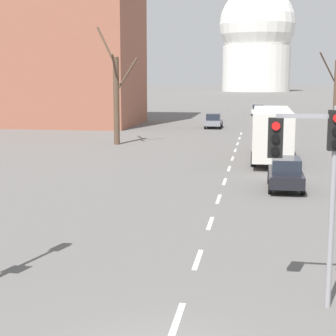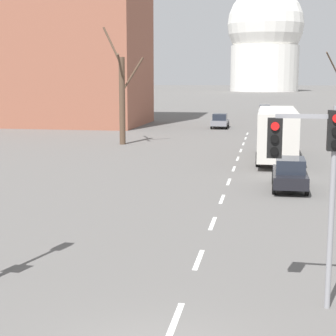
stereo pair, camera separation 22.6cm
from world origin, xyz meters
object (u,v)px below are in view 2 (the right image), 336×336
at_px(sedan_near_right, 220,121).
at_px(sedan_near_left, 290,174).
at_px(city_bus, 277,130).
at_px(traffic_signal_near_right, 313,157).
at_px(sedan_mid_centre, 265,110).

bearing_deg(sedan_near_right, sedan_near_left, -79.32).
bearing_deg(sedan_near_left, city_bus, 92.92).
xyz_separation_m(sedan_near_left, city_bus, (-0.53, 10.47, 1.22)).
distance_m(traffic_signal_near_right, sedan_mid_centre, 72.01).
xyz_separation_m(sedan_near_right, city_bus, (5.95, -23.90, 1.22)).
xyz_separation_m(traffic_signal_near_right, sedan_near_right, (-6.40, 49.37, -2.95)).
bearing_deg(city_bus, sedan_near_right, 103.97).
xyz_separation_m(sedan_near_right, sedan_mid_centre, (4.80, 22.56, 0.00)).
height_order(sedan_near_left, sedan_near_right, sedan_near_right).
distance_m(sedan_near_right, city_bus, 24.66).
distance_m(traffic_signal_near_right, sedan_near_left, 15.29).
bearing_deg(sedan_mid_centre, city_bus, -88.59).
bearing_deg(sedan_mid_centre, sedan_near_right, -102.01).
height_order(traffic_signal_near_right, sedan_mid_centre, traffic_signal_near_right).
distance_m(traffic_signal_near_right, sedan_near_right, 49.87).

